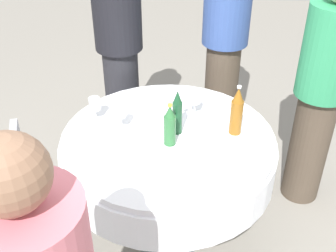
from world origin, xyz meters
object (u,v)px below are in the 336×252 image
wine_glass_right (95,105)px  person_far (322,90)px  bottle_green_rear (170,126)px  bottle_dark_green_far (177,113)px  chair_inner (6,193)px  person_west (224,45)px  person_south (119,50)px  plate_front (152,116)px  plate_left (217,154)px  dining_table (168,156)px  wine_glass_south (120,113)px  bottle_amber_west (237,112)px  wine_glass_inner (195,99)px

wine_glass_right → person_far: (-0.20, 1.40, 0.02)m
bottle_green_rear → person_far: size_ratio=0.16×
bottle_dark_green_far → chair_inner: bottle_dark_green_far is taller
bottle_dark_green_far → person_west: person_west is taller
person_south → bottle_green_rear: bearing=-91.2°
wine_glass_right → chair_inner: bearing=-45.5°
person_south → plate_front: bearing=-91.2°
plate_left → person_south: size_ratio=0.14×
plate_front → wine_glass_right: bearing=-85.3°
bottle_dark_green_far → chair_inner: size_ratio=0.33×
bottle_dark_green_far → chair_inner: (0.31, -0.95, -0.36)m
wine_glass_right → chair_inner: (0.44, -0.45, -0.32)m
dining_table → plate_left: bearing=56.7°
wine_glass_south → bottle_green_rear: bearing=64.6°
bottle_amber_west → wine_glass_inner: (-0.19, -0.23, -0.04)m
dining_table → chair_inner: 0.94m
chair_inner → bottle_amber_west: bearing=-93.2°
wine_glass_right → person_far: person_far is taller
bottle_green_rear → wine_glass_inner: size_ratio=1.77×
wine_glass_south → wine_glass_inner: wine_glass_south is taller
wine_glass_south → plate_front: size_ratio=0.64×
bottle_green_rear → person_south: bearing=-156.4°
dining_table → wine_glass_right: bearing=-109.8°
bottle_amber_west → chair_inner: 1.37m
plate_front → person_south: 0.71m
plate_left → plate_front: size_ratio=1.03×
plate_front → person_west: (-0.77, 0.49, 0.15)m
person_west → person_far: size_ratio=1.05×
dining_table → plate_left: plate_left is taller
wine_glass_south → plate_front: 0.24m
bottle_green_rear → bottle_dark_green_far: 0.12m
wine_glass_inner → person_west: bearing=162.6°
bottle_dark_green_far → plate_front: (-0.16, -0.16, -0.13)m
bottle_amber_west → wine_glass_inner: size_ratio=2.12×
bottle_green_rear → wine_glass_inner: bearing=155.7°
bottle_amber_west → person_far: bearing=119.6°
person_west → person_far: 0.82m
bottle_green_rear → plate_front: size_ratio=1.11×
dining_table → bottle_dark_green_far: size_ratio=4.41×
person_west → plate_front: bearing=-100.5°
plate_left → person_west: size_ratio=0.14×
wine_glass_inner → plate_left: wine_glass_inner is taller
bottle_dark_green_far → wine_glass_right: 0.52m
wine_glass_south → person_south: person_south is taller
bottle_amber_west → plate_left: (0.22, -0.11, -0.13)m
wine_glass_right → bottle_green_rear: bearing=62.4°
plate_front → bottle_amber_west: bearing=73.5°
plate_front → person_west: 0.92m
dining_table → person_west: (-0.96, 0.38, 0.31)m
wine_glass_inner → person_south: person_south is taller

